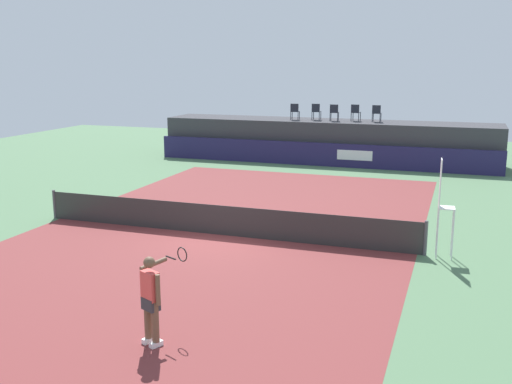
% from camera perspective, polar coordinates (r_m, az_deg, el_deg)
% --- Properties ---
extents(ground_plane, '(48.00, 48.00, 0.00)m').
position_cam_1_polar(ground_plane, '(21.61, -0.35, -1.97)').
color(ground_plane, '#4C704C').
extents(court_inner, '(12.00, 22.00, 0.00)m').
position_cam_1_polar(court_inner, '(18.91, -3.39, -4.08)').
color(court_inner, maroon).
rests_on(court_inner, ground).
extents(sponsor_wall, '(18.00, 0.22, 1.20)m').
position_cam_1_polar(sponsor_wall, '(31.39, 6.09, 3.58)').
color(sponsor_wall, '#231E4C').
rests_on(sponsor_wall, ground).
extents(spectator_platform, '(18.00, 2.80, 2.20)m').
position_cam_1_polar(spectator_platform, '(33.06, 6.81, 4.88)').
color(spectator_platform, '#38383D').
rests_on(spectator_platform, ground).
extents(spectator_chair_far_left, '(0.47, 0.47, 0.89)m').
position_cam_1_polar(spectator_chair_far_left, '(33.00, 3.72, 7.71)').
color(spectator_chair_far_left, '#1E232D').
rests_on(spectator_chair_far_left, spectator_platform).
extents(spectator_chair_left, '(0.45, 0.45, 0.89)m').
position_cam_1_polar(spectator_chair_left, '(33.02, 5.74, 7.67)').
color(spectator_chair_left, '#1E232D').
rests_on(spectator_chair_left, spectator_platform).
extents(spectator_chair_center, '(0.48, 0.48, 0.89)m').
position_cam_1_polar(spectator_chair_center, '(32.57, 7.45, 7.57)').
color(spectator_chair_center, '#1E232D').
rests_on(spectator_chair_center, spectator_platform).
extents(spectator_chair_right, '(0.47, 0.47, 0.89)m').
position_cam_1_polar(spectator_chair_right, '(32.71, 9.45, 7.53)').
color(spectator_chair_right, '#1E232D').
rests_on(spectator_chair_right, spectator_platform).
extents(spectator_chair_far_right, '(0.45, 0.45, 0.89)m').
position_cam_1_polar(spectator_chair_far_right, '(32.43, 11.39, 7.41)').
color(spectator_chair_far_right, '#1E232D').
rests_on(spectator_chair_far_right, spectator_platform).
extents(umpire_chair, '(0.47, 0.47, 2.76)m').
position_cam_1_polar(umpire_chair, '(17.15, 17.34, -0.87)').
color(umpire_chair, white).
rests_on(umpire_chair, ground).
extents(tennis_net, '(12.40, 0.02, 0.95)m').
position_cam_1_polar(tennis_net, '(18.78, -3.41, -2.69)').
color(tennis_net, '#2D2D2D').
rests_on(tennis_net, ground).
extents(net_post_near, '(0.10, 0.10, 1.00)m').
position_cam_1_polar(net_post_near, '(21.86, -18.61, -1.11)').
color(net_post_near, '#4C4C51').
rests_on(net_post_near, ground).
extents(net_post_far, '(0.10, 0.10, 1.00)m').
position_cam_1_polar(net_post_far, '(17.44, 15.82, -4.25)').
color(net_post_far, '#4C4C51').
rests_on(net_post_far, ground).
extents(tennis_player, '(0.61, 1.26, 1.77)m').
position_cam_1_polar(tennis_player, '(11.70, -9.88, -9.81)').
color(tennis_player, white).
rests_on(tennis_player, court_inner).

